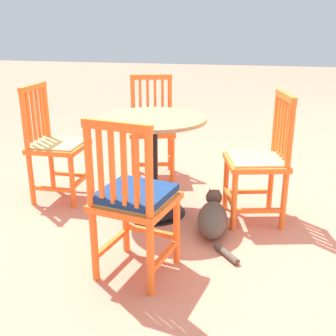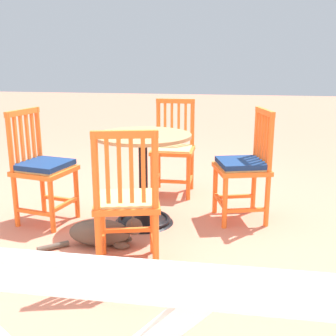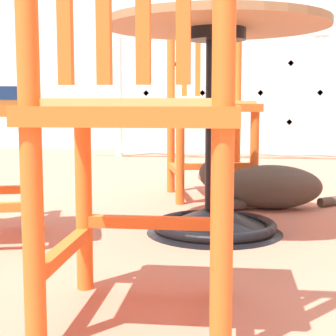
# 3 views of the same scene
# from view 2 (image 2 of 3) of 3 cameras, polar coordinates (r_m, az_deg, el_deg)

# --- Properties ---
(ground_plane) EXTENTS (24.00, 24.00, 0.00)m
(ground_plane) POSITION_cam_2_polar(r_m,az_deg,el_deg) (3.57, -4.93, -6.78)
(ground_plane) COLOR #C6755B
(cafe_table) EXTENTS (0.76, 0.76, 0.73)m
(cafe_table) POSITION_cam_2_polar(r_m,az_deg,el_deg) (3.39, -3.32, -2.87)
(cafe_table) COLOR black
(cafe_table) RESTS_ON ground_plane
(orange_chair_facing_out) EXTENTS (0.49, 0.49, 0.91)m
(orange_chair_facing_out) POSITION_cam_2_polar(r_m,az_deg,el_deg) (3.47, 10.19, 0.13)
(orange_chair_facing_out) COLOR orange
(orange_chair_facing_out) RESTS_ON ground_plane
(orange_chair_at_corner) EXTENTS (0.41, 0.41, 0.91)m
(orange_chair_at_corner) POSITION_cam_2_polar(r_m,az_deg,el_deg) (4.11, 0.71, 2.48)
(orange_chair_at_corner) COLOR orange
(orange_chair_at_corner) RESTS_ON ground_plane
(orange_chair_by_planter) EXTENTS (0.47, 0.47, 0.91)m
(orange_chair_by_planter) POSITION_cam_2_polar(r_m,az_deg,el_deg) (3.51, -16.55, -0.07)
(orange_chair_by_planter) COLOR orange
(orange_chair_by_planter) RESTS_ON ground_plane
(orange_chair_near_fence) EXTENTS (0.49, 0.49, 0.91)m
(orange_chair_near_fence) POSITION_cam_2_polar(r_m,az_deg,el_deg) (2.63, -5.59, -4.74)
(orange_chair_near_fence) COLOR orange
(orange_chair_near_fence) RESTS_ON ground_plane
(tabby_cat) EXTENTS (0.71, 0.33, 0.23)m
(tabby_cat) POSITION_cam_2_polar(r_m,az_deg,el_deg) (3.08, -8.53, -8.64)
(tabby_cat) COLOR #4C4238
(tabby_cat) RESTS_ON ground_plane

